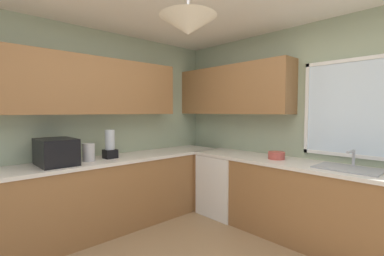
# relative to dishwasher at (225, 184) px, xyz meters

# --- Properties ---
(room_shell) EXTENTS (3.97, 3.96, 2.62)m
(room_shell) POSITION_rel_dishwasher_xyz_m (0.14, -1.00, 1.41)
(room_shell) COLOR #9EAD8E
(room_shell) RESTS_ON ground_plane
(counter_run_left) EXTENTS (0.65, 3.57, 0.90)m
(counter_run_left) POSITION_rel_dishwasher_xyz_m (-0.66, -1.58, 0.02)
(counter_run_left) COLOR olive
(counter_run_left) RESTS_ON ground_plane
(counter_run_back) EXTENTS (3.06, 0.65, 0.90)m
(counter_run_back) POSITION_rel_dishwasher_xyz_m (1.17, 0.03, 0.02)
(counter_run_back) COLOR olive
(counter_run_back) RESTS_ON ground_plane
(dishwasher) EXTENTS (0.60, 0.60, 0.85)m
(dishwasher) POSITION_rel_dishwasher_xyz_m (0.00, 0.00, 0.00)
(dishwasher) COLOR white
(dishwasher) RESTS_ON ground_plane
(microwave) EXTENTS (0.48, 0.36, 0.29)m
(microwave) POSITION_rel_dishwasher_xyz_m (-0.66, -2.07, 0.62)
(microwave) COLOR black
(microwave) RESTS_ON counter_run_left
(kettle) EXTENTS (0.14, 0.14, 0.21)m
(kettle) POSITION_rel_dishwasher_xyz_m (-0.64, -1.72, 0.58)
(kettle) COLOR #B7B7BC
(kettle) RESTS_ON counter_run_left
(sink_assembly) EXTENTS (0.60, 0.40, 0.19)m
(sink_assembly) POSITION_rel_dishwasher_xyz_m (1.60, 0.04, 0.48)
(sink_assembly) COLOR #9EA0A5
(sink_assembly) RESTS_ON counter_run_back
(bowl) EXTENTS (0.20, 0.20, 0.09)m
(bowl) POSITION_rel_dishwasher_xyz_m (0.80, 0.03, 0.52)
(bowl) COLOR #B74C42
(bowl) RESTS_ON counter_run_back
(blender_appliance) EXTENTS (0.15, 0.15, 0.36)m
(blender_appliance) POSITION_rel_dishwasher_xyz_m (-0.66, -1.44, 0.63)
(blender_appliance) COLOR black
(blender_appliance) RESTS_ON counter_run_left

